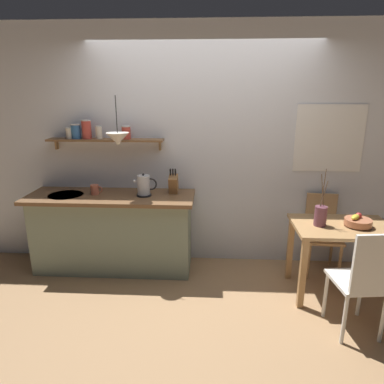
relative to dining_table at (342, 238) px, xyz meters
name	(u,v)px	position (x,y,z in m)	size (l,w,h in m)	color
ground_plane	(200,284)	(-1.38, 0.08, -0.60)	(14.00, 14.00, 0.00)	#A87F56
back_wall	(221,149)	(-1.18, 0.73, 0.75)	(6.80, 0.11, 2.70)	silver
kitchen_counter	(113,231)	(-2.38, 0.40, -0.15)	(1.83, 0.63, 0.89)	gray
wall_shelf	(97,135)	(-2.54, 0.57, 0.91)	(1.29, 0.20, 0.34)	brown
dining_table	(342,238)	(0.00, 0.00, 0.00)	(0.94, 0.64, 0.73)	tan
dining_chair_near	(363,279)	(-0.05, -0.64, -0.07)	(0.42, 0.45, 0.96)	white
dining_chair_far	(321,230)	(-0.03, 0.50, -0.12)	(0.42, 0.45, 0.87)	tan
fruit_bowl	(358,222)	(0.13, -0.01, 0.18)	(0.25, 0.25, 0.12)	#BC704C
twig_vase	(320,215)	(-0.23, -0.01, 0.23)	(0.12, 0.12, 0.56)	brown
electric_kettle	(144,186)	(-2.00, 0.37, 0.40)	(0.25, 0.16, 0.25)	black
knife_block	(173,184)	(-1.70, 0.49, 0.39)	(0.10, 0.19, 0.29)	#9E6B3D
coffee_mug_by_sink	(95,190)	(-2.56, 0.39, 0.34)	(0.13, 0.09, 0.11)	#C6664C
pendant_lamp	(118,139)	(-2.24, 0.29, 0.91)	(0.23, 0.23, 0.49)	black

